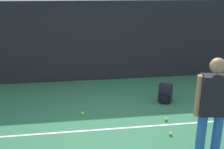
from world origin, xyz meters
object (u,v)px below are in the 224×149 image
Objects in this scene: tennis_player at (213,107)px; backpack at (165,94)px; tennis_ball_far_left at (166,119)px; tennis_ball_by_fence at (171,134)px; tennis_ball_near_player at (83,113)px.

backpack is (0.13, 2.33, -0.76)m from tennis_player.
tennis_ball_by_fence is at bearing -100.85° from tennis_ball_far_left.
tennis_ball_near_player and tennis_ball_far_left have the same top height.
tennis_player is at bearing -46.51° from tennis_ball_near_player.
tennis_player is at bearing -60.75° from backpack.
tennis_ball_far_left is (-0.15, 1.42, -0.93)m from tennis_player.
tennis_ball_by_fence is at bearing -72.20° from backpack.
backpack is 0.97m from tennis_ball_far_left.
tennis_player is 1.30m from tennis_ball_by_fence.
tennis_ball_near_player is 1.00× the size of tennis_ball_far_left.
tennis_ball_near_player is 1.00× the size of tennis_ball_by_fence.
backpack is 6.67× the size of tennis_ball_near_player.
tennis_ball_far_left is at bearing 103.75° from tennis_player.
tennis_ball_by_fence is at bearing -34.09° from tennis_ball_near_player.
tennis_player reaches higher than tennis_ball_near_player.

